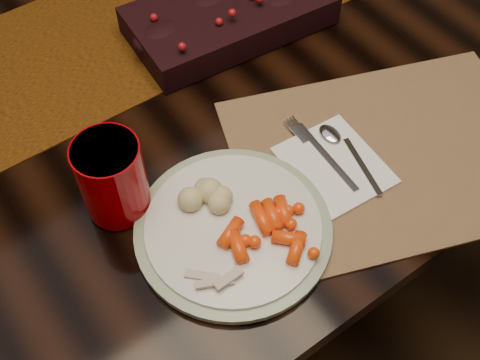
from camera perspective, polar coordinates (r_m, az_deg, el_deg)
floor at (r=1.65m, az=-5.71°, el=-10.05°), size 5.00×5.00×0.00m
dining_table at (r=1.33m, az=-7.03°, el=-3.12°), size 1.80×1.00×0.75m
table_runner at (r=1.13m, az=-15.44°, el=11.51°), size 1.68×0.36×0.00m
centerpiece at (r=1.11m, az=-0.98°, el=15.71°), size 0.37×0.21×0.07m
placemat_main at (r=0.96m, az=13.93°, el=2.35°), size 0.56×0.49×0.00m
dinner_plate at (r=0.85m, az=-0.66°, el=-4.59°), size 0.33×0.33×0.02m
baby_carrots at (r=0.82m, az=2.65°, el=-5.13°), size 0.13×0.11×0.02m
mashed_potatoes at (r=0.84m, az=-3.45°, el=-1.04°), size 0.11×0.10×0.05m
turkey_shreds at (r=0.79m, az=-2.64°, el=-9.31°), size 0.09×0.08×0.02m
napkin at (r=0.92m, az=8.93°, el=1.38°), size 0.14×0.16×0.01m
fork at (r=0.93m, az=8.08°, el=2.26°), size 0.03×0.15×0.00m
spoon at (r=0.94m, az=10.57°, el=2.26°), size 0.06×0.14×0.00m
red_cup at (r=0.84m, az=-12.01°, el=0.17°), size 0.10×0.10×0.13m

